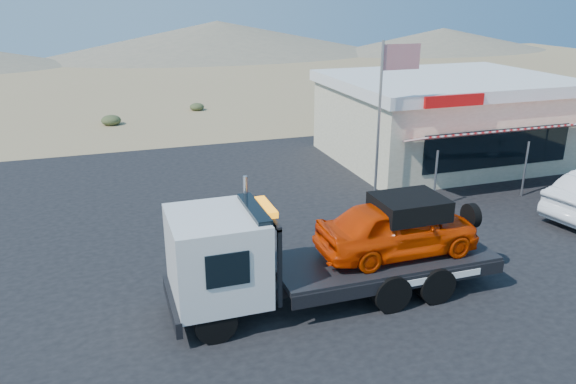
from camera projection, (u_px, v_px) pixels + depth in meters
name	position (u px, v px, depth m)	size (l,w,h in m)	color
ground	(298.00, 274.00, 15.97)	(120.00, 120.00, 0.00)	#967B55
asphalt_lot	(324.00, 226.00, 19.25)	(32.00, 24.00, 0.02)	black
tow_truck	(328.00, 246.00, 14.22)	(8.46, 2.51, 2.83)	black
jerky_store	(444.00, 118.00, 26.46)	(10.40, 9.97, 3.90)	#BFB590
flagpole	(386.00, 104.00, 20.20)	(1.55, 0.10, 6.00)	#99999E
distant_hills	(46.00, 47.00, 61.59)	(126.00, 48.00, 4.20)	#726B59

